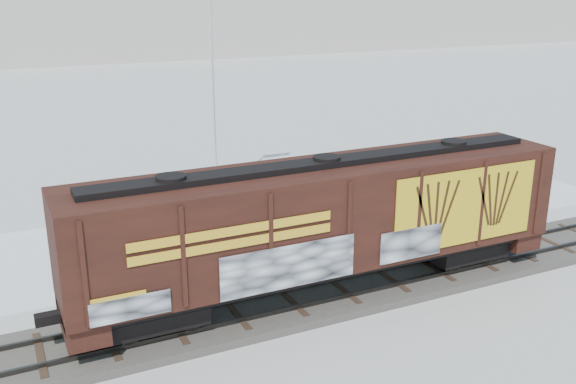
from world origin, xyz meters
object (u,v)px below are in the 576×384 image
flagpole (216,116)px  car_white (327,208)px  hopper_railcar (326,219)px  car_dark (385,184)px  car_silver (177,235)px

flagpole → car_white: size_ratio=2.79×
hopper_railcar → flagpole: (0.47, 12.21, 1.31)m
car_white → car_dark: bearing=-91.9°
car_silver → flagpole: bearing=-54.6°
flagpole → car_dark: size_ratio=2.23×
hopper_railcar → car_white: (3.75, 6.63, -2.27)m
car_dark → car_white: bearing=121.0°
flagpole → car_white: bearing=-59.6°
hopper_railcar → car_white: bearing=60.5°
flagpole → car_silver: 8.04m
flagpole → car_dark: flagpole is taller
hopper_railcar → car_white: 7.95m
flagpole → hopper_railcar: bearing=-92.2°
car_white → car_dark: (4.34, 1.79, 0.07)m
flagpole → car_white: (3.28, -5.58, -3.59)m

